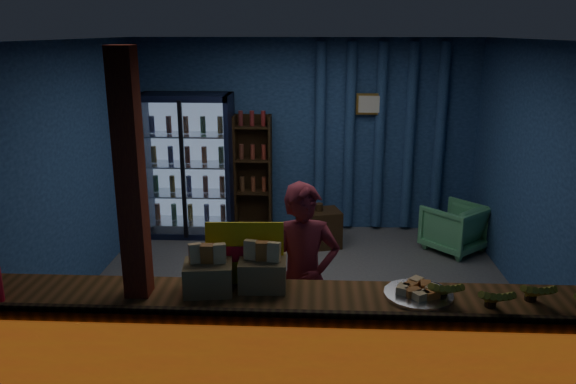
# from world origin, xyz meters

# --- Properties ---
(ground) EXTENTS (4.60, 4.60, 0.00)m
(ground) POSITION_xyz_m (0.00, 0.00, 0.00)
(ground) COLOR #515154
(ground) RESTS_ON ground
(room_walls) EXTENTS (4.60, 4.60, 4.60)m
(room_walls) POSITION_xyz_m (0.00, 0.00, 1.57)
(room_walls) COLOR navy
(room_walls) RESTS_ON ground
(counter) EXTENTS (4.40, 0.57, 0.99)m
(counter) POSITION_xyz_m (0.00, -1.91, 0.48)
(counter) COLOR brown
(counter) RESTS_ON ground
(support_post) EXTENTS (0.16, 0.16, 2.60)m
(support_post) POSITION_xyz_m (-1.05, -1.90, 1.30)
(support_post) COLOR #963515
(support_post) RESTS_ON ground
(beverage_cooler) EXTENTS (1.20, 0.62, 1.90)m
(beverage_cooler) POSITION_xyz_m (-1.55, 1.92, 0.93)
(beverage_cooler) COLOR black
(beverage_cooler) RESTS_ON ground
(bottle_shelf) EXTENTS (0.50, 0.28, 1.60)m
(bottle_shelf) POSITION_xyz_m (-0.70, 2.06, 0.79)
(bottle_shelf) COLOR #332410
(bottle_shelf) RESTS_ON ground
(curtain_folds) EXTENTS (1.74, 0.14, 2.50)m
(curtain_folds) POSITION_xyz_m (1.00, 2.14, 1.30)
(curtain_folds) COLOR navy
(curtain_folds) RESTS_ON room_walls
(framed_picture) EXTENTS (0.36, 0.04, 0.28)m
(framed_picture) POSITION_xyz_m (0.85, 2.10, 1.75)
(framed_picture) COLOR #BD892F
(framed_picture) RESTS_ON room_walls
(shopkeeper) EXTENTS (0.62, 0.45, 1.57)m
(shopkeeper) POSITION_xyz_m (0.06, -1.26, 0.78)
(shopkeeper) COLOR maroon
(shopkeeper) RESTS_ON ground
(green_chair) EXTENTS (0.92, 0.92, 0.60)m
(green_chair) POSITION_xyz_m (1.90, 1.39, 0.30)
(green_chair) COLOR #56AD70
(green_chair) RESTS_ON ground
(side_table) EXTENTS (0.61, 0.51, 0.57)m
(side_table) POSITION_xyz_m (0.20, 1.44, 0.24)
(side_table) COLOR #332410
(side_table) RESTS_ON ground
(yellow_sign) EXTENTS (0.56, 0.13, 0.44)m
(yellow_sign) POSITION_xyz_m (-0.35, -1.68, 1.17)
(yellow_sign) COLOR #DDC40B
(yellow_sign) RESTS_ON counter
(snack_box_left) EXTENTS (0.36, 0.31, 0.35)m
(snack_box_left) POSITION_xyz_m (-0.58, -1.85, 1.07)
(snack_box_left) COLOR olive
(snack_box_left) RESTS_ON counter
(snack_box_centre) EXTENTS (0.34, 0.28, 0.34)m
(snack_box_centre) POSITION_xyz_m (-0.22, -1.76, 1.07)
(snack_box_centre) COLOR olive
(snack_box_centre) RESTS_ON counter
(pastry_tray) EXTENTS (0.47, 0.47, 0.08)m
(pastry_tray) POSITION_xyz_m (0.85, -1.85, 0.98)
(pastry_tray) COLOR silver
(pastry_tray) RESTS_ON counter
(banana_bunches) EXTENTS (1.14, 0.32, 0.19)m
(banana_bunches) POSITION_xyz_m (1.44, -1.97, 1.04)
(banana_bunches) COLOR gold
(banana_bunches) RESTS_ON counter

